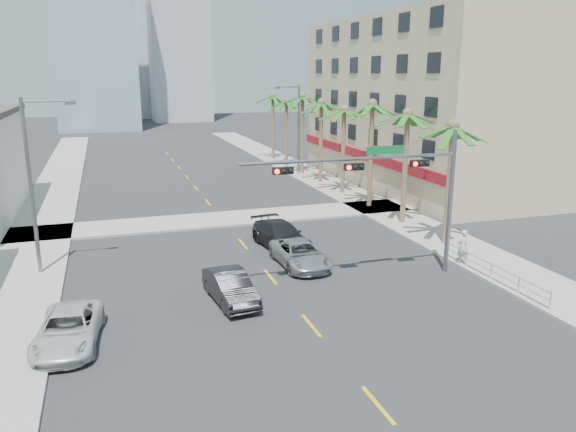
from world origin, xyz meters
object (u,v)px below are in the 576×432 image
Objects in this scene: car_lane_center at (300,254)px; car_lane_right at (281,235)px; traffic_signal_mast at (396,180)px; car_lane_left at (230,287)px; car_parked_far at (68,329)px; pedestrian at (462,247)px.

car_lane_right reaches higher than car_lane_center.
car_lane_right is (-3.78, 6.62, -4.30)m from traffic_signal_mast.
car_lane_left is at bearing -177.02° from traffic_signal_mast.
car_lane_left is 8.43m from car_lane_right.
car_lane_left is at bearing -143.03° from car_lane_center.
traffic_signal_mast is at bearing -68.05° from car_lane_right.
car_parked_far is at bearing -148.59° from car_lane_right.
traffic_signal_mast is at bearing 16.62° from car_parked_far.
car_parked_far is (-15.18, -2.69, -4.40)m from traffic_signal_mast.
car_lane_left is 0.82× the size of car_lane_right.
traffic_signal_mast is at bearing -1.59° from pedestrian.
car_lane_center is at bearing 139.73° from traffic_signal_mast.
pedestrian is at bearing -19.27° from car_lane_center.
car_lane_center is 0.93× the size of car_lane_right.
car_lane_right reaches higher than car_lane_left.
car_lane_right is 2.80× the size of pedestrian.
car_parked_far is at bearing -153.96° from car_lane_center.
car_lane_center is 2.59× the size of pedestrian.
car_lane_right is (11.40, 9.31, 0.10)m from car_parked_far.
car_lane_right is at bearing 119.76° from traffic_signal_mast.
car_lane_center is 8.74m from pedestrian.
traffic_signal_mast is 2.58× the size of car_lane_left.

